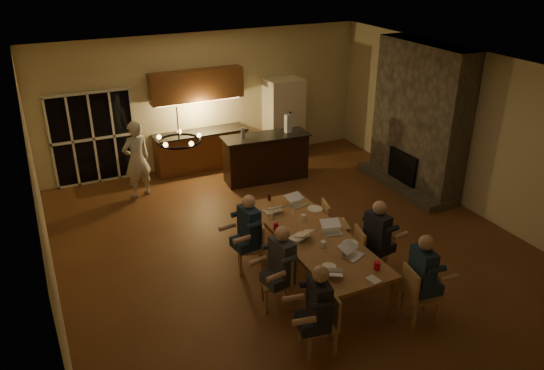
{
  "coord_description": "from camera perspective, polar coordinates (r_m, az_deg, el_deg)",
  "views": [
    {
      "loc": [
        -3.91,
        -7.34,
        5.09
      ],
      "look_at": [
        -0.27,
        0.3,
        1.17
      ],
      "focal_mm": 35.0,
      "sensor_mm": 36.0,
      "label": 1
    }
  ],
  "objects": [
    {
      "name": "laptop_b",
      "position": [
        8.1,
        8.81,
        -6.92
      ],
      "size": [
        0.4,
        0.38,
        0.23
      ],
      "primitive_type": null,
      "rotation": [
        0.0,
        0.0,
        0.4
      ],
      "color": "silver",
      "rests_on": "dining_table"
    },
    {
      "name": "person_left_mid",
      "position": [
        7.93,
        1.09,
        -8.86
      ],
      "size": [
        0.69,
        0.69,
        1.38
      ],
      "primitive_type": null,
      "rotation": [
        0.0,
        0.0,
        -1.4
      ],
      "color": "#393F43",
      "rests_on": "ground"
    },
    {
      "name": "mug_front",
      "position": [
        8.31,
        5.53,
        -6.35
      ],
      "size": [
        0.09,
        0.09,
        0.1
      ],
      "primitive_type": "cylinder",
      "color": "white",
      "rests_on": "dining_table"
    },
    {
      "name": "plate_near",
      "position": [
        8.46,
        8.41,
        -6.24
      ],
      "size": [
        0.25,
        0.25,
        0.02
      ],
      "primitive_type": "cylinder",
      "color": "white",
      "rests_on": "dining_table"
    },
    {
      "name": "laptop_c",
      "position": [
        8.49,
        2.96,
        -5.02
      ],
      "size": [
        0.41,
        0.38,
        0.23
      ],
      "primitive_type": null,
      "rotation": [
        0.0,
        0.0,
        3.55
      ],
      "color": "silver",
      "rests_on": "dining_table"
    },
    {
      "name": "laptop_f",
      "position": [
        9.5,
        2.77,
        -1.59
      ],
      "size": [
        0.36,
        0.33,
        0.23
      ],
      "primitive_type": null,
      "rotation": [
        0.0,
        0.0,
        0.17
      ],
      "color": "silver",
      "rests_on": "dining_table"
    },
    {
      "name": "notepad",
      "position": [
        7.69,
        10.88,
        -9.96
      ],
      "size": [
        0.16,
        0.21,
        0.01
      ],
      "primitive_type": "cube",
      "rotation": [
        0.0,
        0.0,
        0.15
      ],
      "color": "white",
      "rests_on": "dining_table"
    },
    {
      "name": "floor",
      "position": [
        9.75,
        2.18,
        -6.61
      ],
      "size": [
        9.0,
        9.0,
        0.0
      ],
      "primitive_type": "plane",
      "color": "brown",
      "rests_on": "ground"
    },
    {
      "name": "ceiling",
      "position": [
        8.53,
        2.54,
        12.18
      ],
      "size": [
        8.0,
        9.0,
        0.04
      ],
      "primitive_type": "cube",
      "color": "white",
      "rests_on": "back_wall"
    },
    {
      "name": "laptop_d",
      "position": [
        8.66,
        6.49,
        -4.5
      ],
      "size": [
        0.38,
        0.35,
        0.23
      ],
      "primitive_type": null,
      "rotation": [
        0.0,
        0.0,
        -0.25
      ],
      "color": "silver",
      "rests_on": "dining_table"
    },
    {
      "name": "kitchenette",
      "position": [
        12.7,
        -7.8,
        6.81
      ],
      "size": [
        2.24,
        0.68,
        2.4
      ],
      "primitive_type": null,
      "color": "brown",
      "rests_on": "ground"
    },
    {
      "name": "plate_left",
      "position": [
        7.85,
        6.14,
        -8.75
      ],
      "size": [
        0.22,
        0.22,
        0.02
      ],
      "primitive_type": "cylinder",
      "color": "white",
      "rests_on": "dining_table"
    },
    {
      "name": "mug_mid",
      "position": [
        9.04,
        3.4,
        -3.5
      ],
      "size": [
        0.08,
        0.08,
        0.1
      ],
      "primitive_type": "cylinder",
      "color": "white",
      "rests_on": "dining_table"
    },
    {
      "name": "chandelier",
      "position": [
        6.9,
        -9.96,
        4.66
      ],
      "size": [
        0.57,
        0.57,
        0.03
      ],
      "primitive_type": "torus",
      "color": "black",
      "rests_on": "ceiling"
    },
    {
      "name": "chair_left_near",
      "position": [
        7.33,
        5.02,
        -14.59
      ],
      "size": [
        0.51,
        0.51,
        0.89
      ],
      "primitive_type": null,
      "rotation": [
        0.0,
        0.0,
        -1.74
      ],
      "color": "tan",
      "rests_on": "ground"
    },
    {
      "name": "person_left_near",
      "position": [
        7.13,
        5.06,
        -13.38
      ],
      "size": [
        0.7,
        0.7,
        1.38
      ],
      "primitive_type": null,
      "rotation": [
        0.0,
        0.0,
        -1.76
      ],
      "color": "#22242C",
      "rests_on": "ground"
    },
    {
      "name": "person_left_far",
      "position": [
        8.79,
        -2.45,
        -5.18
      ],
      "size": [
        0.68,
        0.68,
        1.38
      ],
      "primitive_type": null,
      "rotation": [
        0.0,
        0.0,
        -1.43
      ],
      "color": "#1E334C",
      "rests_on": "ground"
    },
    {
      "name": "laptop_e",
      "position": [
        9.28,
        0.06,
        -2.22
      ],
      "size": [
        0.32,
        0.28,
        0.23
      ],
      "primitive_type": null,
      "rotation": [
        0.0,
        0.0,
        3.15
      ],
      "color": "silver",
      "rests_on": "dining_table"
    },
    {
      "name": "left_wall",
      "position": [
        8.13,
        -23.67,
        -2.82
      ],
      "size": [
        0.04,
        9.0,
        3.2
      ],
      "primitive_type": "cube",
      "color": "beige",
      "rests_on": "ground"
    },
    {
      "name": "fireplace",
      "position": [
        11.96,
        15.59,
        6.99
      ],
      "size": [
        0.58,
        2.5,
        3.2
      ],
      "primitive_type": "cube",
      "color": "#635B4D",
      "rests_on": "ground"
    },
    {
      "name": "bar_bottle",
      "position": [
        11.81,
        -3.15,
        5.61
      ],
      "size": [
        0.08,
        0.08,
        0.24
      ],
      "primitive_type": "cylinder",
      "color": "#99999E",
      "rests_on": "bar_island"
    },
    {
      "name": "person_right_near",
      "position": [
        8.01,
        15.77,
        -9.55
      ],
      "size": [
        0.68,
        0.68,
        1.38
      ],
      "primitive_type": null,
      "rotation": [
        0.0,
        0.0,
        1.43
      ],
      "color": "#1E334C",
      "rests_on": "ground"
    },
    {
      "name": "chair_right_far",
      "position": [
        9.62,
        6.86,
        -4.19
      ],
      "size": [
        0.54,
        0.54,
        0.89
      ],
      "primitive_type": null,
      "rotation": [
        0.0,
        0.0,
        1.31
      ],
      "color": "tan",
      "rests_on": "ground"
    },
    {
      "name": "chair_left_mid",
      "position": [
        8.07,
        0.42,
        -10.27
      ],
      "size": [
        0.54,
        0.54,
        0.89
      ],
      "primitive_type": null,
      "rotation": [
        0.0,
        0.0,
        -1.83
      ],
      "color": "tan",
      "rests_on": "ground"
    },
    {
      "name": "back_wall",
      "position": [
        12.97,
        -7.09,
        9.07
      ],
      "size": [
        8.0,
        0.04,
        3.2
      ],
      "primitive_type": "cube",
      "color": "beige",
      "rests_on": "ground"
    },
    {
      "name": "french_doors",
      "position": [
        12.54,
        -18.64,
        4.74
      ],
      "size": [
        1.86,
        0.08,
        2.1
      ],
      "primitive_type": "cube",
      "color": "black",
      "rests_on": "ground"
    },
    {
      "name": "refrigerator",
      "position": [
        13.51,
        1.26,
        7.25
      ],
      "size": [
        0.9,
        0.68,
        2.0
      ],
      "primitive_type": "cube",
      "color": "beige",
      "rests_on": "ground"
    },
    {
      "name": "person_right_mid",
      "position": [
        8.77,
        11.18,
        -5.76
      ],
      "size": [
        0.69,
        0.69,
        1.38
      ],
      "primitive_type": null,
      "rotation": [
        0.0,
        0.0,
        1.73
      ],
      "color": "#22242C",
      "rests_on": "ground"
    },
    {
      "name": "dining_table",
      "position": [
        8.83,
        4.46,
        -7.51
      ],
      "size": [
        1.1,
        3.12,
        0.75
      ],
      "primitive_type": "cube",
      "color": "#A27241",
      "rests_on": "ground"
    },
    {
      "name": "bar_blender",
      "position": [
        12.15,
        1.74,
        6.63
      ],
      "size": [
        0.14,
        0.14,
        0.42
      ],
      "primitive_type": "cube",
      "rotation": [
        0.0,
        0.0,
        0.07
      ],
      "color": "silver",
      "rests_on": "bar_island"
    },
    {
      "name": "chair_right_mid",
      "position": [
        8.88,
        10.51,
        -7.14
      ],
      "size": [
        0.53,
        0.53,
        0.89
      ],
      "primitive_type": null,
      "rotation": [
        0.0,
        0.0,
        1.34
      ],
      "color": "tan",
      "rests_on": "ground"
    },
    {
      "name": "plate_far",
      "position": [
        9.43,
        4.65,
        -2.57
      ],
      "size": [
        0.27,
        0.27,
        0.02
      ],
      "primitive_type": "cylinder",
      "color": "white",
      "rests_on": "dining_table"
    },
    {
      "name": "chair_left_far",
      "position": [
        8.9,
        -2.35,
        -6.61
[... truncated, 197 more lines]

